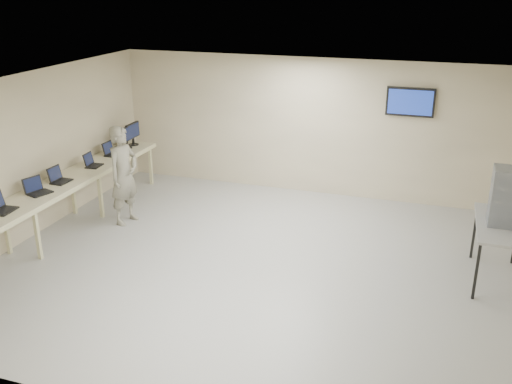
% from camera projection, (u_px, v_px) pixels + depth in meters
% --- Properties ---
extents(room, '(8.01, 7.01, 2.81)m').
position_uv_depth(room, '(255.00, 179.00, 8.57)').
color(room, '#A6A6A0').
rests_on(room, ground).
extents(workbench, '(0.76, 6.00, 0.90)m').
position_uv_depth(workbench, '(55.00, 190.00, 9.79)').
color(workbench, '#C2B893').
rests_on(workbench, ground).
extents(laptop_1, '(0.34, 0.40, 0.30)m').
position_uv_depth(laptop_1, '(0.00, 206.00, 8.70)').
color(laptop_1, black).
rests_on(laptop_1, workbench).
extents(laptop_2, '(0.39, 0.42, 0.28)m').
position_uv_depth(laptop_2, '(37.00, 189.00, 9.42)').
color(laptop_2, black).
rests_on(laptop_2, workbench).
extents(laptop_3, '(0.29, 0.36, 0.27)m').
position_uv_depth(laptop_3, '(58.00, 178.00, 9.95)').
color(laptop_3, black).
rests_on(laptop_3, workbench).
extents(laptop_4, '(0.30, 0.35, 0.25)m').
position_uv_depth(laptop_4, '(92.00, 163.00, 10.78)').
color(laptop_4, black).
rests_on(laptop_4, workbench).
extents(laptop_5, '(0.29, 0.35, 0.26)m').
position_uv_depth(laptop_5, '(111.00, 152.00, 11.47)').
color(laptop_5, black).
rests_on(laptop_5, workbench).
extents(monitor_near, '(0.20, 0.46, 0.46)m').
position_uv_depth(monitor_near, '(126.00, 135.00, 11.86)').
color(monitor_near, black).
rests_on(monitor_near, workbench).
extents(monitor_far, '(0.21, 0.48, 0.48)m').
position_uv_depth(monitor_far, '(133.00, 132.00, 12.08)').
color(monitor_far, black).
rests_on(monitor_far, workbench).
extents(soldier, '(0.56, 0.73, 1.82)m').
position_uv_depth(soldier, '(124.00, 175.00, 10.28)').
color(soldier, slate).
rests_on(soldier, ground).
extents(side_table, '(0.72, 1.53, 0.92)m').
position_uv_depth(side_table, '(502.00, 228.00, 8.26)').
color(side_table, '#999999').
rests_on(side_table, ground).
extents(storage_bins, '(0.40, 0.44, 0.84)m').
position_uv_depth(storage_bins, '(505.00, 197.00, 8.09)').
color(storage_bins, gray).
rests_on(storage_bins, side_table).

